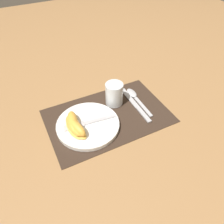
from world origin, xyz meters
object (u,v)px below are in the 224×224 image
object	(u,v)px
spoon	(135,96)
citrus_wedge_2	(76,128)
juice_glass	(114,95)
plate	(88,125)
fork	(86,123)
citrus_wedge_0	(73,123)
citrus_wedge_1	(74,126)
knife	(136,105)

from	to	relation	value
spoon	citrus_wedge_2	xyz separation A→B (m)	(-0.29, -0.09, 0.03)
juice_glass	citrus_wedge_2	bearing A→B (deg)	-154.36
spoon	plate	bearing A→B (deg)	-164.44
fork	citrus_wedge_0	xyz separation A→B (m)	(-0.05, 0.01, 0.02)
spoon	citrus_wedge_1	bearing A→B (deg)	-166.13
plate	citrus_wedge_0	world-z (taller)	citrus_wedge_0
citrus_wedge_2	spoon	bearing A→B (deg)	16.49
knife	fork	world-z (taller)	fork
plate	fork	bearing A→B (deg)	164.83
spoon	citrus_wedge_0	bearing A→B (deg)	-168.93
fork	citrus_wedge_2	distance (m)	0.05
spoon	citrus_wedge_0	size ratio (longest dim) A/B	1.62
knife	fork	size ratio (longest dim) A/B	1.15
fork	citrus_wedge_1	distance (m)	0.05
juice_glass	knife	bearing A→B (deg)	-39.03
plate	knife	bearing A→B (deg)	4.94
plate	fork	xyz separation A→B (m)	(-0.01, 0.00, 0.01)
plate	juice_glass	bearing A→B (deg)	27.20
citrus_wedge_0	plate	bearing A→B (deg)	-10.75
fork	citrus_wedge_0	distance (m)	0.05
knife	spoon	xyz separation A→B (m)	(0.02, 0.05, 0.00)
juice_glass	citrus_wedge_0	xyz separation A→B (m)	(-0.20, -0.07, -0.01)
knife	citrus_wedge_2	bearing A→B (deg)	-171.94
spoon	citrus_wedge_1	xyz separation A→B (m)	(-0.30, -0.07, 0.03)
plate	juice_glass	xyz separation A→B (m)	(0.15, 0.08, 0.03)
juice_glass	citrus_wedge_0	distance (m)	0.21
juice_glass	fork	world-z (taller)	juice_glass
spoon	fork	xyz separation A→B (m)	(-0.25, -0.07, 0.01)
fork	citrus_wedge_1	bearing A→B (deg)	-171.46
juice_glass	spoon	world-z (taller)	juice_glass
knife	citrus_wedge_0	size ratio (longest dim) A/B	1.93
fork	citrus_wedge_2	xyz separation A→B (m)	(-0.04, -0.02, 0.02)
juice_glass	citrus_wedge_1	xyz separation A→B (m)	(-0.20, -0.08, -0.01)
fork	citrus_wedge_1	size ratio (longest dim) A/B	1.70
citrus_wedge_1	citrus_wedge_2	xyz separation A→B (m)	(0.00, -0.01, 0.00)
juice_glass	citrus_wedge_1	size ratio (longest dim) A/B	0.81
plate	citrus_wedge_1	distance (m)	0.06
knife	spoon	world-z (taller)	spoon
plate	knife	size ratio (longest dim) A/B	1.04
juice_glass	citrus_wedge_1	distance (m)	0.22
fork	citrus_wedge_1	xyz separation A→B (m)	(-0.05, -0.01, 0.01)
juice_glass	spoon	size ratio (longest dim) A/B	0.49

